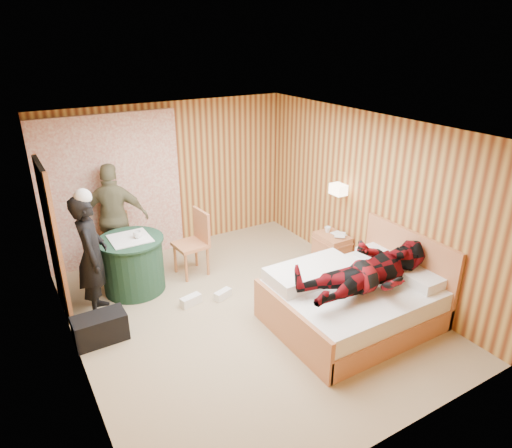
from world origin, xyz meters
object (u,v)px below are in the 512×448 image
man_at_table (115,218)px  nightstand (332,250)px  man_on_bed (372,262)px  round_table (133,264)px  bed (353,300)px  woman_standing (92,256)px  chair_far (118,238)px  chair_near (195,238)px  duffel_bag (100,328)px  wall_lamp (338,189)px

man_at_table → nightstand: bearing=172.8°
nightstand → man_on_bed: size_ratio=0.32×
round_table → bed: bearing=-45.4°
bed → round_table: size_ratio=2.14×
bed → woman_standing: woman_standing is taller
nightstand → chair_far: (-2.96, 1.63, 0.26)m
chair_near → duffel_bag: bearing=-64.4°
woman_standing → man_on_bed: size_ratio=0.95×
bed → man_on_bed: man_on_bed is taller
bed → duffel_bag: size_ratio=3.21×
woman_standing → nightstand: bearing=-85.3°
bed → woman_standing: 3.43m
round_table → man_at_table: 0.90m
bed → chair_near: size_ratio=1.96×
bed → chair_near: bearing=118.1°
bed → round_table: (-2.20, 2.24, 0.10)m
chair_far → chair_near: chair_near is taller
wall_lamp → nightstand: wall_lamp is taller
chair_near → woman_standing: (-1.59, -0.34, 0.25)m
nightstand → man_on_bed: man_on_bed is taller
nightstand → woman_standing: size_ratio=0.33×
wall_lamp → nightstand: bearing=167.4°
round_table → chair_near: (1.00, 0.02, 0.17)m
wall_lamp → chair_far: wall_lamp is taller
nightstand → man_at_table: (-2.96, 1.67, 0.58)m
nightstand → bed: bearing=-119.3°
round_table → man_at_table: (0.00, 0.78, 0.44)m
bed → duffel_bag: bed is taller
woman_standing → man_at_table: (0.59, 1.11, 0.02)m
wall_lamp → man_on_bed: size_ratio=0.15×
round_table → man_on_bed: (2.23, -2.47, 0.55)m
man_on_bed → duffel_bag: bearing=153.4°
round_table → woman_standing: bearing=-151.4°
round_table → woman_standing: size_ratio=0.56×
chair_far → chair_near: bearing=-35.5°
woman_standing → man_at_table: 1.25m
wall_lamp → man_on_bed: bearing=-116.3°
duffel_bag → woman_standing: size_ratio=0.37×
wall_lamp → chair_near: 2.32m
nightstand → chair_near: bearing=155.1°
chair_far → duffel_bag: 1.90m
bed → chair_far: bed is taller
duffel_bag → man_at_table: size_ratio=0.36×
round_table → man_on_bed: bearing=-47.9°
chair_near → man_on_bed: size_ratio=0.58×
chair_near → woman_standing: woman_standing is taller
round_table → man_at_table: man_at_table is taller
round_table → man_on_bed: man_on_bed is taller
chair_near → duffel_bag: 2.04m
man_on_bed → chair_far: bearing=124.9°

